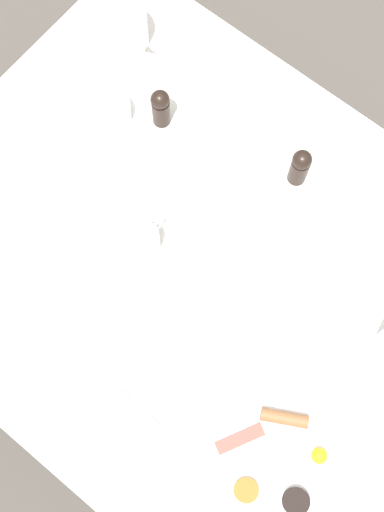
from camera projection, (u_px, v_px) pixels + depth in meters
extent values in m
plane|color=#4C4742|center=(192.00, 331.00, 2.23)|extent=(8.00, 8.00, 0.00)
cube|color=silver|center=(192.00, 261.00, 1.52)|extent=(1.01, 1.23, 0.03)
cylinder|color=brown|center=(139.00, 69.00, 2.10)|extent=(0.04, 0.04, 0.73)
cylinder|color=white|center=(276.00, 461.00, 1.37)|extent=(0.31, 0.31, 0.01)
cylinder|color=white|center=(318.00, 456.00, 1.37)|extent=(0.06, 0.06, 0.00)
sphere|color=yellow|center=(319.00, 456.00, 1.36)|extent=(0.03, 0.03, 0.03)
cylinder|color=brown|center=(284.00, 418.00, 1.38)|extent=(0.07, 0.09, 0.03)
cube|color=#B74C42|center=(240.00, 439.00, 1.38)|extent=(0.10, 0.07, 0.01)
cylinder|color=#D16023|center=(246.00, 490.00, 1.35)|extent=(0.05, 0.05, 0.01)
cylinder|color=black|center=(296.00, 501.00, 1.34)|extent=(0.05, 0.05, 0.02)
cylinder|color=white|center=(122.00, 28.00, 1.62)|extent=(0.12, 0.12, 0.09)
cylinder|color=white|center=(120.00, 14.00, 1.57)|extent=(0.08, 0.08, 0.01)
sphere|color=white|center=(120.00, 11.00, 1.56)|extent=(0.02, 0.02, 0.02)
cone|color=white|center=(146.00, 45.00, 1.59)|extent=(0.02, 0.06, 0.05)
torus|color=white|center=(103.00, 12.00, 1.63)|extent=(0.01, 0.08, 0.08)
cylinder|color=white|center=(113.00, 118.00, 1.60)|extent=(0.13, 0.13, 0.01)
cylinder|color=white|center=(112.00, 111.00, 1.57)|extent=(0.09, 0.09, 0.05)
cylinder|color=olive|center=(112.00, 113.00, 1.58)|extent=(0.08, 0.08, 0.04)
torus|color=white|center=(95.00, 101.00, 1.58)|extent=(0.01, 0.04, 0.04)
cylinder|color=white|center=(303.00, 259.00, 1.50)|extent=(0.13, 0.13, 0.01)
cylinder|color=white|center=(305.00, 255.00, 1.47)|extent=(0.09, 0.09, 0.05)
cylinder|color=olive|center=(305.00, 256.00, 1.48)|extent=(0.08, 0.08, 0.04)
torus|color=white|center=(299.00, 234.00, 1.48)|extent=(0.03, 0.04, 0.04)
cylinder|color=white|center=(144.00, 241.00, 1.48)|extent=(0.06, 0.06, 0.06)
torus|color=white|center=(155.00, 228.00, 1.49)|extent=(0.04, 0.01, 0.04)
cylinder|color=black|center=(299.00, 170.00, 1.52)|extent=(0.04, 0.04, 0.08)
sphere|color=black|center=(302.00, 160.00, 1.47)|extent=(0.04, 0.04, 0.04)
cylinder|color=black|center=(161.00, 112.00, 1.56)|extent=(0.04, 0.04, 0.08)
sphere|color=black|center=(160.00, 100.00, 1.51)|extent=(0.04, 0.04, 0.04)
cube|color=white|center=(122.00, 420.00, 1.40)|extent=(0.08, 0.13, 0.01)
cube|color=silver|center=(182.00, 171.00, 1.56)|extent=(0.17, 0.06, 0.00)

